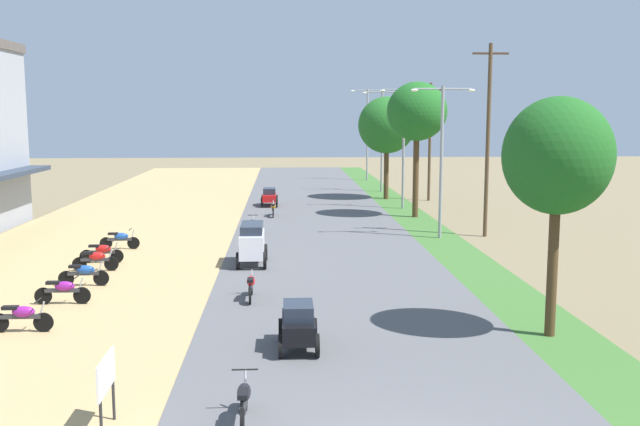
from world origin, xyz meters
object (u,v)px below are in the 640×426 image
object	(u,v)px
utility_pole_near	(430,140)
car_sedan_red	(269,196)
parked_motorbike_nearest	(22,315)
parked_motorbike_fourth	(96,259)
utility_pole_far	(488,138)
motorbike_ahead_second	(244,399)
median_tree_nearest	(558,157)
motorbike_ahead_fourth	(253,225)
parked_motorbike_second	(63,289)
car_hatchback_black	(298,324)
parked_motorbike_sixth	(120,239)
parked_motorbike_fifth	(102,251)
motorbike_ahead_fifth	(273,208)
median_tree_second	(417,112)
streetlamp_far	(382,134)
streetlamp_mid	(404,139)
streetlamp_farthest	(367,128)
parked_motorbike_third	(84,273)
motorbike_ahead_third	(251,285)
median_tree_third	(387,125)
car_van_white	(252,242)
street_signboard	(106,379)
streetlamp_near	(442,151)

from	to	relation	value
utility_pole_near	car_sedan_red	distance (m)	12.27
parked_motorbike_nearest	parked_motorbike_fourth	distance (m)	7.91
utility_pole_far	motorbike_ahead_second	size ratio (longest dim) A/B	5.35
parked_motorbike_nearest	parked_motorbike_fourth	world-z (taller)	same
median_tree_nearest	motorbike_ahead_fourth	world-z (taller)	median_tree_nearest
utility_pole_near	utility_pole_far	distance (m)	15.06
parked_motorbike_second	car_hatchback_black	distance (m)	8.94
parked_motorbike_sixth	motorbike_ahead_fourth	size ratio (longest dim) A/B	1.00
parked_motorbike_fifth	utility_pole_far	size ratio (longest dim) A/B	0.19
parked_motorbike_nearest	motorbike_ahead_fifth	bearing A→B (deg)	73.20
parked_motorbike_fourth	utility_pole_far	distance (m)	19.61
utility_pole_near	parked_motorbike_sixth	bearing A→B (deg)	-135.01
median_tree_second	parked_motorbike_sixth	bearing A→B (deg)	-148.36
parked_motorbike_fifth	parked_motorbike_fourth	bearing A→B (deg)	-84.80
parked_motorbike_nearest	median_tree_second	distance (m)	27.32
parked_motorbike_nearest	streetlamp_far	size ratio (longest dim) A/B	0.23
streetlamp_mid	streetlamp_farthest	xyz separation A→B (m)	(-0.00, 19.83, 0.30)
utility_pole_near	parked_motorbike_third	bearing A→B (deg)	-125.24
streetlamp_far	motorbike_ahead_second	size ratio (longest dim) A/B	4.41
streetlamp_far	motorbike_ahead_fourth	bearing A→B (deg)	-115.31
utility_pole_far	median_tree_second	bearing A→B (deg)	109.59
parked_motorbike_nearest	streetlamp_farthest	world-z (taller)	streetlamp_farthest
utility_pole_near	motorbike_ahead_fourth	bearing A→B (deg)	-130.15
parked_motorbike_second	motorbike_ahead_second	bearing A→B (deg)	-55.70
parked_motorbike_fourth	car_sedan_red	world-z (taller)	car_sedan_red
parked_motorbike_third	parked_motorbike_fifth	size ratio (longest dim) A/B	1.00
streetlamp_farthest	motorbike_ahead_third	xyz separation A→B (m)	(-8.87, -42.34, -4.28)
median_tree_third	motorbike_ahead_second	xyz separation A→B (m)	(-8.26, -37.30, -4.79)
parked_motorbike_third	median_tree_third	size ratio (longest dim) A/B	0.24
parked_motorbike_nearest	utility_pole_far	bearing A→B (deg)	40.92
motorbike_ahead_second	motorbike_ahead_fourth	distance (m)	22.42
parked_motorbike_second	car_hatchback_black	size ratio (longest dim) A/B	0.90
parked_motorbike_fifth	median_tree_third	world-z (taller)	median_tree_third
car_hatchback_black	motorbike_ahead_fourth	xyz separation A→B (m)	(-1.94, 17.96, -0.17)
parked_motorbike_nearest	median_tree_nearest	distance (m)	15.52
parked_motorbike_sixth	streetlamp_mid	bearing A→B (deg)	41.12
parked_motorbike_fifth	utility_pole_near	world-z (taller)	utility_pole_near
parked_motorbike_sixth	car_van_white	world-z (taller)	car_van_white
median_tree_nearest	motorbike_ahead_second	xyz separation A→B (m)	(-8.22, -5.26, -4.47)
parked_motorbike_second	street_signboard	size ratio (longest dim) A/B	1.20
parked_motorbike_fifth	utility_pole_near	bearing A→B (deg)	49.34
parked_motorbike_second	parked_motorbike_third	size ratio (longest dim) A/B	1.00
parked_motorbike_fifth	car_sedan_red	size ratio (longest dim) A/B	0.80
car_sedan_red	motorbike_ahead_fifth	distance (m)	4.90
motorbike_ahead_second	motorbike_ahead_fifth	xyz separation A→B (m)	(0.20, 28.84, 0.00)
parked_motorbike_fifth	car_hatchback_black	size ratio (longest dim) A/B	0.90
median_tree_third	motorbike_ahead_fourth	xyz separation A→B (m)	(-9.02, -14.89, -4.79)
utility_pole_near	motorbike_ahead_third	world-z (taller)	utility_pole_near
streetlamp_near	utility_pole_far	xyz separation A→B (m)	(2.46, 0.61, 0.62)
streetlamp_mid	parked_motorbike_third	bearing A→B (deg)	-126.32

